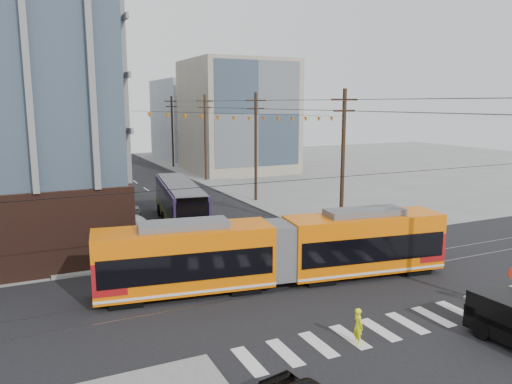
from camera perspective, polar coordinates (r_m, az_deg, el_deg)
ground at (r=25.43m, az=8.10°, el=-13.03°), size 160.00×160.00×0.00m
bg_bldg_ne_near at (r=73.43m, az=-2.14°, el=8.62°), size 14.00×14.00×16.00m
bg_bldg_nw_far at (r=91.39m, az=-26.40°, el=9.14°), size 16.00×18.00×20.00m
bg_bldg_ne_far at (r=92.80m, az=-5.94°, el=8.27°), size 16.00×16.00×14.00m
utility_pole_far at (r=78.55m, az=-9.54°, el=6.76°), size 0.30×0.30×11.00m
streetcar at (r=27.76m, az=2.62°, el=-6.76°), size 19.90×5.66×3.80m
city_bus at (r=41.77m, az=-8.68°, el=-1.25°), size 4.61×12.89×3.58m
parked_car_silver at (r=34.76m, az=-11.89°, el=-5.47°), size 2.04×4.62×1.48m
parked_car_white at (r=39.95m, az=-14.23°, el=-3.55°), size 3.17×5.31×1.44m
parked_car_grey at (r=46.27m, az=-15.43°, el=-1.73°), size 3.24×5.55×1.45m
pedestrian at (r=21.99m, az=11.61°, el=-14.76°), size 0.45×0.62×1.57m
jersey_barrier at (r=38.36m, az=9.42°, el=-4.41°), size 2.36×4.13×0.82m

